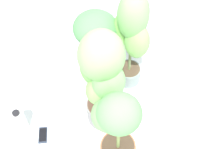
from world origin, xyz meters
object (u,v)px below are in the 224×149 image
at_px(potted_plant_back_center, 131,33).
at_px(potted_plant_back_left, 95,41).
at_px(potted_plant_front_right, 116,126).
at_px(potted_plant_center, 102,76).
at_px(cell_phone, 43,135).
at_px(nutrient_bottle, 20,121).

height_order(potted_plant_back_center, potted_plant_back_left, potted_plant_back_center).
bearing_deg(potted_plant_front_right, potted_plant_center, 143.65).
bearing_deg(potted_plant_back_center, potted_plant_back_left, -157.52).
bearing_deg(potted_plant_back_left, potted_plant_center, -45.31).
xyz_separation_m(potted_plant_back_center, potted_plant_back_left, (-0.27, -0.11, -0.16)).
bearing_deg(cell_phone, potted_plant_center, 13.90).
height_order(potted_plant_center, cell_phone, potted_plant_center).
bearing_deg(potted_plant_back_left, cell_phone, -87.45).
distance_m(cell_phone, nutrient_bottle, 0.21).
relative_size(potted_plant_front_right, potted_plant_back_left, 1.10).
relative_size(potted_plant_front_right, potted_plant_back_center, 0.79).
xyz_separation_m(potted_plant_center, cell_phone, (-0.29, -0.42, -0.57)).
distance_m(potted_plant_front_right, cell_phone, 0.74).
xyz_separation_m(potted_plant_center, potted_plant_back_left, (-0.32, 0.32, -0.14)).
height_order(potted_plant_back_left, cell_phone, potted_plant_back_left).
relative_size(potted_plant_back_left, cell_phone, 4.58).
bearing_deg(potted_plant_center, potted_plant_front_right, -36.35).
distance_m(potted_plant_back_left, cell_phone, 0.86).
bearing_deg(nutrient_bottle, potted_plant_back_center, 66.24).
height_order(potted_plant_back_center, cell_phone, potted_plant_back_center).
relative_size(potted_plant_back_center, nutrient_bottle, 3.69).
bearing_deg(potted_plant_front_right, nutrient_bottle, -158.71).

